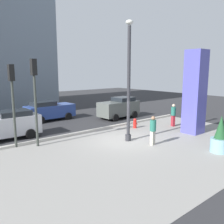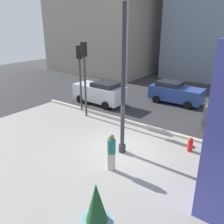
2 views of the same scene
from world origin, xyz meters
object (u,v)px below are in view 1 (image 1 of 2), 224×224
at_px(traffic_light_far_side, 35,89).
at_px(car_far_lane, 49,110).
at_px(car_passing_lane, 119,108).
at_px(traffic_light_corner, 12,92).
at_px(potted_plant_by_pillar, 220,138).
at_px(pedestrian_on_sidewalk, 173,114).
at_px(car_curb_west, 5,125).
at_px(fire_hydrant, 135,123).
at_px(pedestrian_by_curb, 153,129).
at_px(lamp_post, 129,84).
at_px(art_pillar_blue, 195,92).

relative_size(traffic_light_far_side, car_far_lane, 1.20).
bearing_deg(car_passing_lane, traffic_light_corner, -166.09).
bearing_deg(potted_plant_by_pillar, traffic_light_far_side, 133.92).
relative_size(potted_plant_by_pillar, pedestrian_on_sidewalk, 1.14).
bearing_deg(traffic_light_corner, potted_plant_by_pillar, -44.54).
height_order(traffic_light_corner, traffic_light_far_side, traffic_light_far_side).
bearing_deg(car_passing_lane, traffic_light_far_side, -161.04).
bearing_deg(traffic_light_far_side, car_curb_west, 109.49).
distance_m(fire_hydrant, car_far_lane, 7.83).
distance_m(traffic_light_far_side, pedestrian_on_sidewalk, 10.66).
xyz_separation_m(traffic_light_corner, pedestrian_by_curb, (6.29, -4.81, -2.19)).
height_order(car_curb_west, car_passing_lane, car_passing_lane).
bearing_deg(lamp_post, pedestrian_on_sidewalk, 6.05).
distance_m(art_pillar_blue, car_passing_lane, 7.55).
height_order(car_curb_west, pedestrian_on_sidewalk, car_curb_west).
xyz_separation_m(lamp_post, car_curb_west, (-5.72, 5.30, -2.61)).
distance_m(art_pillar_blue, car_curb_west, 12.72).
bearing_deg(car_far_lane, pedestrian_on_sidewalk, -53.05).
relative_size(fire_hydrant, traffic_light_far_side, 0.15).
height_order(traffic_light_far_side, pedestrian_on_sidewalk, traffic_light_far_side).
bearing_deg(car_far_lane, art_pillar_blue, -61.38).
xyz_separation_m(car_passing_lane, pedestrian_by_curb, (-3.90, -7.34, 0.01)).
bearing_deg(traffic_light_far_side, lamp_post, -28.74).
relative_size(lamp_post, pedestrian_by_curb, 4.16).
xyz_separation_m(potted_plant_by_pillar, fire_hydrant, (0.44, 6.80, -0.42)).
relative_size(art_pillar_blue, pedestrian_on_sidewalk, 3.23).
xyz_separation_m(pedestrian_by_curb, pedestrian_on_sidewalk, (4.93, 2.14, 0.02)).
bearing_deg(fire_hydrant, potted_plant_by_pillar, -93.70).
distance_m(car_passing_lane, car_far_lane, 6.22).
height_order(traffic_light_corner, pedestrian_on_sidewalk, traffic_light_corner).
bearing_deg(art_pillar_blue, pedestrian_by_curb, -179.50).
height_order(art_pillar_blue, traffic_light_corner, art_pillar_blue).
relative_size(traffic_light_corner, pedestrian_by_curb, 2.69).
xyz_separation_m(art_pillar_blue, car_far_lane, (-5.75, 10.53, -1.99)).
height_order(fire_hydrant, pedestrian_by_curb, pedestrian_by_curb).
distance_m(potted_plant_by_pillar, pedestrian_by_curb, 3.63).
bearing_deg(traffic_light_corner, traffic_light_far_side, -31.39).
distance_m(potted_plant_by_pillar, traffic_light_far_side, 10.49).
height_order(fire_hydrant, traffic_light_far_side, traffic_light_far_side).
relative_size(potted_plant_by_pillar, fire_hydrant, 2.69).
relative_size(car_passing_lane, pedestrian_on_sidewalk, 2.18).
bearing_deg(fire_hydrant, traffic_light_corner, 172.27).
relative_size(art_pillar_blue, car_curb_west, 1.33).
relative_size(lamp_post, car_curb_west, 1.68).
height_order(art_pillar_blue, potted_plant_by_pillar, art_pillar_blue).
xyz_separation_m(fire_hydrant, car_curb_west, (-8.45, 3.22, 0.56)).
xyz_separation_m(art_pillar_blue, traffic_light_far_side, (-9.61, 4.15, 0.47)).
height_order(traffic_light_far_side, car_far_lane, traffic_light_far_side).
distance_m(fire_hydrant, pedestrian_by_curb, 4.32).
bearing_deg(car_far_lane, pedestrian_by_curb, -82.42).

